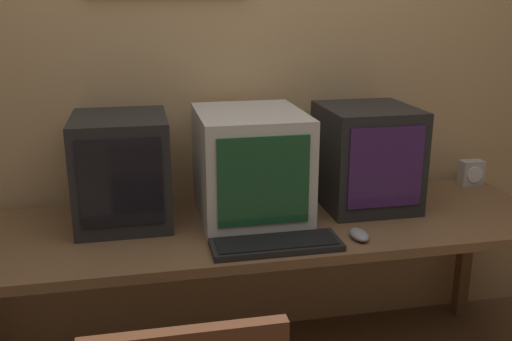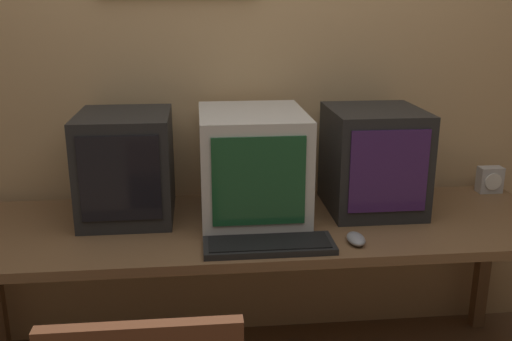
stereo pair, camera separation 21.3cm
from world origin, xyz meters
TOP-DOWN VIEW (x-y plane):
  - wall_back at (-0.00, 1.39)m, footprint 8.00×0.08m
  - desk at (0.00, 0.98)m, footprint 2.32×0.69m
  - monitor_left at (-0.49, 1.10)m, footprint 0.35×0.40m
  - monitor_center at (-0.01, 1.05)m, footprint 0.40×0.48m
  - monitor_right at (0.49, 1.09)m, footprint 0.36×0.39m
  - keyboard_main at (0.02, 0.74)m, footprint 0.45×0.17m
  - mouse_near_keyboard at (0.33, 0.75)m, footprint 0.06×0.11m
  - desk_clock at (1.07, 1.24)m, footprint 0.10×0.06m

SIDE VIEW (x-z plane):
  - desk at x=0.00m, z-range 0.29..0.99m
  - keyboard_main at x=0.02m, z-range 0.70..0.73m
  - mouse_near_keyboard at x=0.33m, z-range 0.70..0.74m
  - desk_clock at x=1.07m, z-range 0.70..0.82m
  - monitor_left at x=-0.49m, z-range 0.70..1.11m
  - monitor_right at x=0.49m, z-range 0.70..1.12m
  - monitor_center at x=-0.01m, z-range 0.70..1.12m
  - wall_back at x=0.00m, z-range 0.00..2.60m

